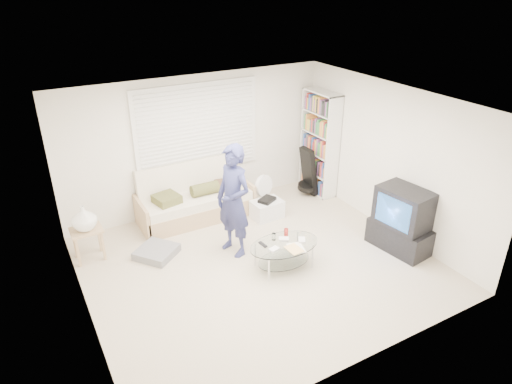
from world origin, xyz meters
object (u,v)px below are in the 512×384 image
futon_sofa (195,201)px  bookshelf (319,143)px  coffee_table (284,248)px  tv_unit (402,221)px

futon_sofa → bookshelf: bearing=-3.9°
bookshelf → coffee_table: bearing=-136.4°
bookshelf → tv_unit: (-0.12, -2.40, -0.51)m
futon_sofa → coffee_table: (0.57, -2.10, -0.00)m
bookshelf → coffee_table: size_ratio=1.84×
tv_unit → bookshelf: bearing=87.0°
bookshelf → tv_unit: 2.45m
futon_sofa → bookshelf: (2.59, -0.18, 0.70)m
tv_unit → coffee_table: (-1.90, 0.47, -0.18)m
bookshelf → futon_sofa: bearing=176.1°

